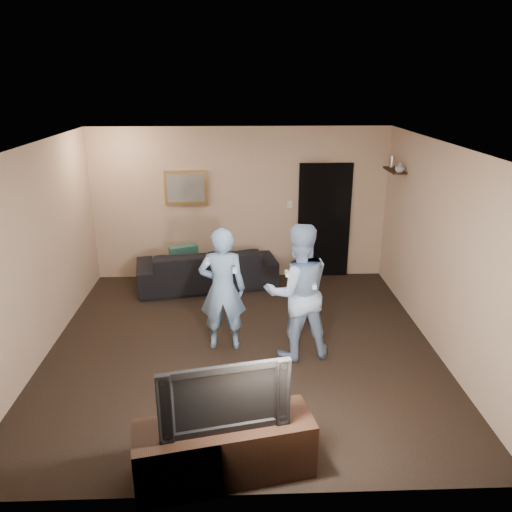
{
  "coord_description": "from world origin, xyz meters",
  "views": [
    {
      "loc": [
        -0.03,
        -5.8,
        3.33
      ],
      "look_at": [
        0.19,
        0.3,
        1.15
      ],
      "focal_mm": 35.0,
      "sensor_mm": 36.0,
      "label": 1
    }
  ],
  "objects_px": {
    "tv_console": "(224,450)",
    "wii_player_left": "(222,289)",
    "sofa": "(207,267)",
    "television": "(223,392)",
    "wii_player_right": "(298,292)"
  },
  "relations": [
    {
      "from": "tv_console",
      "to": "wii_player_left",
      "type": "relative_size",
      "value": 0.96
    },
    {
      "from": "sofa",
      "to": "tv_console",
      "type": "bearing_deg",
      "value": 85.21
    },
    {
      "from": "wii_player_left",
      "to": "television",
      "type": "bearing_deg",
      "value": -88.36
    },
    {
      "from": "television",
      "to": "sofa",
      "type": "bearing_deg",
      "value": 83.7
    },
    {
      "from": "sofa",
      "to": "wii_player_left",
      "type": "xyz_separation_m",
      "value": [
        0.33,
        -2.04,
        0.48
      ]
    },
    {
      "from": "television",
      "to": "tv_console",
      "type": "bearing_deg",
      "value": 0.0
    },
    {
      "from": "television",
      "to": "wii_player_left",
      "type": "xyz_separation_m",
      "value": [
        -0.06,
        2.25,
        -0.03
      ]
    },
    {
      "from": "wii_player_right",
      "to": "wii_player_left",
      "type": "bearing_deg",
      "value": 165.47
    },
    {
      "from": "tv_console",
      "to": "sofa",
      "type": "bearing_deg",
      "value": 83.7
    },
    {
      "from": "sofa",
      "to": "wii_player_left",
      "type": "distance_m",
      "value": 2.12
    },
    {
      "from": "television",
      "to": "wii_player_right",
      "type": "distance_m",
      "value": 2.19
    },
    {
      "from": "wii_player_right",
      "to": "television",
      "type": "bearing_deg",
      "value": -113.25
    },
    {
      "from": "television",
      "to": "wii_player_left",
      "type": "relative_size",
      "value": 0.68
    },
    {
      "from": "television",
      "to": "wii_player_left",
      "type": "height_order",
      "value": "wii_player_left"
    },
    {
      "from": "sofa",
      "to": "wii_player_left",
      "type": "relative_size",
      "value": 1.41
    }
  ]
}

